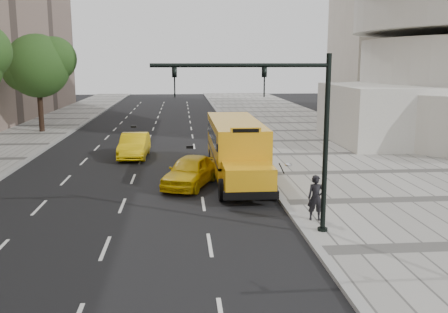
{
  "coord_description": "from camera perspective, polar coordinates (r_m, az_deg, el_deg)",
  "views": [
    {
      "loc": [
        1.61,
        -26.05,
        6.13
      ],
      "look_at": [
        3.5,
        -4.0,
        1.9
      ],
      "focal_mm": 40.0,
      "sensor_mm": 36.0,
      "label": 1
    }
  ],
  "objects": [
    {
      "name": "school_bus",
      "position": [
        26.86,
        1.34,
        1.46
      ],
      "size": [
        2.96,
        11.56,
        3.19
      ],
      "color": "orange",
      "rests_on": "ground"
    },
    {
      "name": "taxi_far",
      "position": [
        32.74,
        -10.21,
        1.24
      ],
      "size": [
        1.8,
        4.78,
        1.56
      ],
      "primitive_type": "imported",
      "rotation": [
        0.0,
        0.0,
        -0.03
      ],
      "color": "yellow",
      "rests_on": "ground"
    },
    {
      "name": "traffic_signal",
      "position": [
        17.24,
        7.15,
        3.95
      ],
      "size": [
        6.18,
        0.36,
        6.4
      ],
      "color": "black",
      "rests_on": "ground"
    },
    {
      "name": "curb_museum",
      "position": [
        27.1,
        4.55,
        -2.12
      ],
      "size": [
        0.3,
        140.0,
        0.15
      ],
      "primitive_type": "cube",
      "color": "gray",
      "rests_on": "ground"
    },
    {
      "name": "sidewalk_museum",
      "position": [
        28.69,
        16.46,
        -1.81
      ],
      "size": [
        12.0,
        140.0,
        0.15
      ],
      "primitive_type": "cube",
      "color": "gray",
      "rests_on": "ground"
    },
    {
      "name": "ground",
      "position": [
        26.81,
        -8.22,
        -2.51
      ],
      "size": [
        140.0,
        140.0,
        0.0
      ],
      "primitive_type": "plane",
      "color": "black",
      "rests_on": "ground"
    },
    {
      "name": "pedestrian",
      "position": [
        19.36,
        10.46,
        -4.66
      ],
      "size": [
        0.68,
        0.49,
        1.75
      ],
      "primitive_type": "imported",
      "rotation": [
        0.0,
        0.0,
        -0.12
      ],
      "color": "black",
      "rests_on": "sidewalk_museum"
    },
    {
      "name": "taxi_near",
      "position": [
        24.84,
        -3.89,
        -1.67
      ],
      "size": [
        3.27,
        4.85,
        1.53
      ],
      "primitive_type": "imported",
      "rotation": [
        0.0,
        0.0,
        -0.36
      ],
      "color": "yellow",
      "rests_on": "ground"
    },
    {
      "name": "tree_c",
      "position": [
        45.83,
        -20.4,
        9.74
      ],
      "size": [
        6.04,
        5.37,
        8.44
      ],
      "color": "black",
      "rests_on": "ground"
    }
  ]
}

